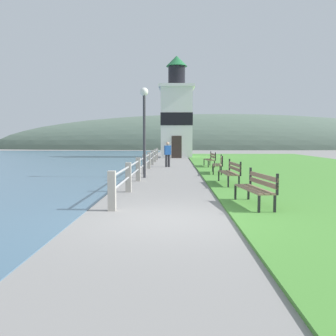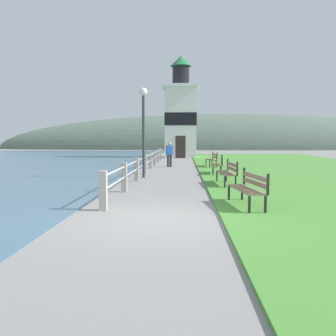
{
  "view_description": "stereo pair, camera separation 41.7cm",
  "coord_description": "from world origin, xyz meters",
  "views": [
    {
      "loc": [
        0.2,
        -7.84,
        1.72
      ],
      "look_at": [
        -0.16,
        10.38,
        0.3
      ],
      "focal_mm": 40.0,
      "sensor_mm": 36.0,
      "label": 1
    },
    {
      "loc": [
        0.62,
        -7.82,
        1.72
      ],
      "look_at": [
        -0.16,
        10.38,
        0.3
      ],
      "focal_mm": 40.0,
      "sensor_mm": 36.0,
      "label": 2
    }
  ],
  "objects": [
    {
      "name": "park_bench_far",
      "position": [
        2.31,
        10.26,
        0.54
      ],
      "size": [
        0.62,
        1.77,
        0.94
      ],
      "rotation": [
        0.0,
        0.0,
        3.06
      ],
      "color": "#846B51",
      "rests_on": "ground_plane"
    },
    {
      "name": "lighthouse",
      "position": [
        0.32,
        27.18,
        3.9
      ],
      "size": [
        3.27,
        3.27,
        9.34
      ],
      "color": "white",
      "rests_on": "ground_plane"
    },
    {
      "name": "distant_hillside",
      "position": [
        8.0,
        57.19,
        0.0
      ],
      "size": [
        80.0,
        16.0,
        12.0
      ],
      "color": "#566B5B",
      "rests_on": "ground_plane"
    },
    {
      "name": "park_bench_by_lighthouse",
      "position": [
        2.34,
        14.77,
        0.54
      ],
      "size": [
        0.59,
        1.72,
        0.94
      ],
      "rotation": [
        0.0,
        0.0,
        3.21
      ],
      "color": "#846B51",
      "rests_on": "ground_plane"
    },
    {
      "name": "park_bench_midway",
      "position": [
        2.24,
        5.93,
        0.54
      ],
      "size": [
        0.57,
        2.02,
        0.94
      ],
      "rotation": [
        0.0,
        0.0,
        3.19
      ],
      "color": "#846B51",
      "rests_on": "ground_plane"
    },
    {
      "name": "park_bench_near",
      "position": [
        2.24,
        1.47,
        0.54
      ],
      "size": [
        0.72,
        1.92,
        0.94
      ],
      "rotation": [
        0.0,
        0.0,
        3.27
      ],
      "color": "#846B51",
      "rests_on": "ground_plane"
    },
    {
      "name": "ground_plane",
      "position": [
        0.0,
        0.0,
        0.0
      ],
      "size": [
        160.0,
        160.0,
        0.0
      ],
      "primitive_type": "plane",
      "color": "gray"
    },
    {
      "name": "person_strolling",
      "position": [
        -0.27,
        15.06,
        0.83
      ],
      "size": [
        0.42,
        0.33,
        1.54
      ],
      "rotation": [
        0.0,
        0.0,
        1.95
      ],
      "color": "#28282D",
      "rests_on": "ground_plane"
    },
    {
      "name": "seawall_railing",
      "position": [
        -1.32,
        12.06,
        0.55
      ],
      "size": [
        0.18,
        22.29,
        0.96
      ],
      "color": "#A8A399",
      "rests_on": "ground_plane"
    },
    {
      "name": "grass_verge",
      "position": [
        7.42,
        13.6,
        0.03
      ],
      "size": [
        12.0,
        40.79,
        0.06
      ],
      "color": "#4C8E38",
      "rests_on": "ground_plane"
    },
    {
      "name": "lamp_post",
      "position": [
        -1.17,
        8.68,
        2.74
      ],
      "size": [
        0.36,
        0.36,
        3.96
      ],
      "color": "#333338",
      "rests_on": "ground_plane"
    }
  ]
}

